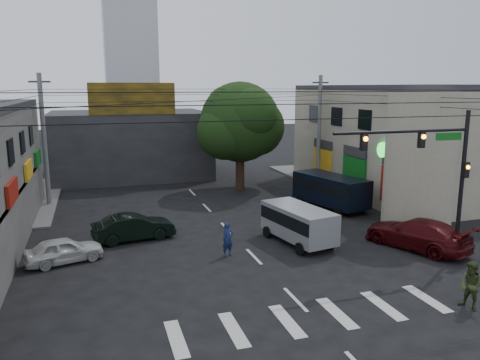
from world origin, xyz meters
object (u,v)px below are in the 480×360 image
maroon_sedan (417,234)px  silver_minivan (298,225)px  utility_pole_far_left (44,141)px  pedestrian_olive (472,286)px  street_tree (240,122)px  utility_pole_far_right (319,132)px  navy_van (330,192)px  traffic_officer (228,240)px  white_compact (64,250)px  traffic_gantry (435,162)px  dark_sedan (134,227)px

maroon_sedan → silver_minivan: 6.12m
utility_pole_far_left → pedestrian_olive: utility_pole_far_left is taller
street_tree → utility_pole_far_right: (6.50, -1.00, -0.87)m
navy_van → traffic_officer: bearing=112.1°
pedestrian_olive → white_compact: bearing=-141.1°
street_tree → navy_van: street_tree is taller
utility_pole_far_right → traffic_gantry: bearing=-98.9°
dark_sedan → white_compact: dark_sedan is taller
traffic_officer → traffic_gantry: bearing=-39.1°
street_tree → white_compact: street_tree is taller
utility_pole_far_left → white_compact: size_ratio=2.36×
traffic_gantry → maroon_sedan: traffic_gantry is taller
utility_pole_far_left → silver_minivan: 18.88m
white_compact → silver_minivan: 11.89m
utility_pole_far_left → utility_pole_far_right: 21.00m
maroon_sedan → traffic_officer: (-9.69, 1.82, 0.07)m
utility_pole_far_left → white_compact: bearing=-82.5°
traffic_gantry → utility_pole_far_right: 17.21m
maroon_sedan → navy_van: navy_van is taller
utility_pole_far_left → maroon_sedan: 24.71m
street_tree → navy_van: size_ratio=1.44×
dark_sedan → maroon_sedan: maroon_sedan is taller
street_tree → dark_sedan: 14.94m
traffic_gantry → maroon_sedan: bearing=68.5°
dark_sedan → utility_pole_far_left: bearing=18.8°
maroon_sedan → pedestrian_olive: 6.81m
utility_pole_far_left → utility_pole_far_right: same height
utility_pole_far_right → pedestrian_olive: (-4.53, -21.70, -3.67)m
traffic_gantry → dark_sedan: size_ratio=1.58×
street_tree → utility_pole_far_left: 14.56m
utility_pole_far_left → dark_sedan: bearing=-62.1°
navy_van → silver_minivan: bearing=125.3°
traffic_gantry → pedestrian_olive: 6.38m
traffic_gantry → navy_van: 11.08m
utility_pole_far_left → utility_pole_far_right: size_ratio=1.00×
dark_sedan → navy_van: navy_van is taller
utility_pole_far_left → maroon_sedan: size_ratio=1.56×
white_compact → traffic_officer: bearing=-117.4°
white_compact → navy_van: size_ratio=0.64×
utility_pole_far_left → dark_sedan: utility_pole_far_left is taller
utility_pole_far_right → pedestrian_olive: size_ratio=4.95×
white_compact → maroon_sedan: (17.39, -3.37, 0.17)m
traffic_gantry → traffic_officer: (-9.04, 3.46, -3.97)m
maroon_sedan → white_compact: bearing=-33.0°
utility_pole_far_right → maroon_sedan: size_ratio=1.56×
street_tree → dark_sedan: bearing=-131.7°
silver_minivan → street_tree: bearing=-15.1°
white_compact → utility_pole_far_right: bearing=-74.4°
traffic_officer → dark_sedan: bearing=118.5°
white_compact → utility_pole_far_left: bearing=-8.6°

